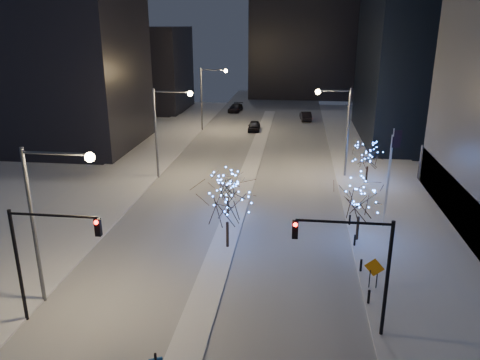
% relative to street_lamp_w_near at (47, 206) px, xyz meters
% --- Properties ---
extents(ground, '(160.00, 160.00, 0.00)m').
position_rel_street_lamp_w_near_xyz_m(ground, '(8.94, -2.00, -6.50)').
color(ground, silver).
rests_on(ground, ground).
extents(road, '(20.00, 130.00, 0.02)m').
position_rel_street_lamp_w_near_xyz_m(road, '(8.94, 33.00, -6.49)').
color(road, '#A5ABB4').
rests_on(road, ground).
extents(median, '(2.00, 80.00, 0.15)m').
position_rel_street_lamp_w_near_xyz_m(median, '(8.94, 28.00, -6.42)').
color(median, silver).
rests_on(median, ground).
extents(east_sidewalk, '(10.00, 90.00, 0.15)m').
position_rel_street_lamp_w_near_xyz_m(east_sidewalk, '(23.94, 18.00, -6.42)').
color(east_sidewalk, silver).
rests_on(east_sidewalk, ground).
extents(west_sidewalk, '(8.00, 90.00, 0.15)m').
position_rel_street_lamp_w_near_xyz_m(west_sidewalk, '(-5.06, 18.00, -6.42)').
color(west_sidewalk, silver).
rests_on(west_sidewalk, ground).
extents(filler_west_near, '(22.00, 18.00, 24.00)m').
position_rel_street_lamp_w_near_xyz_m(filler_west_near, '(-19.06, 38.00, 5.50)').
color(filler_west_near, black).
rests_on(filler_west_near, ground).
extents(filler_west_far, '(18.00, 16.00, 16.00)m').
position_rel_street_lamp_w_near_xyz_m(filler_west_far, '(-17.06, 68.00, 1.50)').
color(filler_west_far, black).
rests_on(filler_west_far, ground).
extents(horizon_block, '(24.00, 14.00, 42.00)m').
position_rel_street_lamp_w_near_xyz_m(horizon_block, '(14.94, 90.00, 14.50)').
color(horizon_block, black).
rests_on(horizon_block, ground).
extents(street_lamp_w_near, '(4.40, 0.56, 10.00)m').
position_rel_street_lamp_w_near_xyz_m(street_lamp_w_near, '(0.00, 0.00, 0.00)').
color(street_lamp_w_near, '#595E66').
rests_on(street_lamp_w_near, ground).
extents(street_lamp_w_mid, '(4.40, 0.56, 10.00)m').
position_rel_street_lamp_w_near_xyz_m(street_lamp_w_mid, '(0.00, 25.00, 0.00)').
color(street_lamp_w_mid, '#595E66').
rests_on(street_lamp_w_mid, ground).
extents(street_lamp_w_far, '(4.40, 0.56, 10.00)m').
position_rel_street_lamp_w_near_xyz_m(street_lamp_w_far, '(0.00, 50.00, 0.00)').
color(street_lamp_w_far, '#595E66').
rests_on(street_lamp_w_far, ground).
extents(street_lamp_east, '(3.90, 0.56, 10.00)m').
position_rel_street_lamp_w_near_xyz_m(street_lamp_east, '(19.02, 28.00, -0.05)').
color(street_lamp_east, '#595E66').
rests_on(street_lamp_east, ground).
extents(traffic_signal_west, '(5.26, 0.43, 7.00)m').
position_rel_street_lamp_w_near_xyz_m(traffic_signal_west, '(0.50, -2.00, -1.74)').
color(traffic_signal_west, black).
rests_on(traffic_signal_west, ground).
extents(traffic_signal_east, '(5.26, 0.43, 7.00)m').
position_rel_street_lamp_w_near_xyz_m(traffic_signal_east, '(17.88, -1.00, -1.74)').
color(traffic_signal_east, black).
rests_on(traffic_signal_east, ground).
extents(flagpoles, '(1.35, 2.60, 8.00)m').
position_rel_street_lamp_w_near_xyz_m(flagpoles, '(22.30, 15.25, -1.70)').
color(flagpoles, silver).
rests_on(flagpoles, east_sidewalk).
extents(bollards, '(0.16, 12.16, 0.90)m').
position_rel_street_lamp_w_near_xyz_m(bollards, '(19.14, 8.00, -5.90)').
color(bollards, black).
rests_on(bollards, east_sidewalk).
extents(car_near, '(2.07, 4.79, 1.61)m').
position_rel_street_lamp_w_near_xyz_m(car_near, '(7.44, 50.39, -5.70)').
color(car_near, black).
rests_on(car_near, ground).
extents(car_mid, '(2.24, 5.09, 1.62)m').
position_rel_street_lamp_w_near_xyz_m(car_mid, '(15.79, 60.19, -5.69)').
color(car_mid, black).
rests_on(car_mid, ground).
extents(car_far, '(2.75, 5.53, 1.55)m').
position_rel_street_lamp_w_near_xyz_m(car_far, '(2.17, 67.28, -5.73)').
color(car_far, black).
rests_on(car_far, ground).
extents(holiday_tree_median_near, '(5.34, 5.34, 5.92)m').
position_rel_street_lamp_w_near_xyz_m(holiday_tree_median_near, '(9.32, 8.61, -2.54)').
color(holiday_tree_median_near, black).
rests_on(holiday_tree_median_near, median).
extents(holiday_tree_median_far, '(3.60, 3.60, 4.24)m').
position_rel_street_lamp_w_near_xyz_m(holiday_tree_median_far, '(8.44, 14.71, -3.47)').
color(holiday_tree_median_far, black).
rests_on(holiday_tree_median_far, median).
extents(holiday_tree_plaza_near, '(4.24, 4.24, 5.24)m').
position_rel_street_lamp_w_near_xyz_m(holiday_tree_plaza_near, '(19.44, 11.13, -2.91)').
color(holiday_tree_plaza_near, black).
rests_on(holiday_tree_plaza_near, east_sidewalk).
extents(holiday_tree_plaza_far, '(4.10, 4.10, 4.38)m').
position_rel_street_lamp_w_near_xyz_m(holiday_tree_plaza_far, '(22.13, 26.33, -3.48)').
color(holiday_tree_plaza_far, black).
rests_on(holiday_tree_plaza_far, east_sidewalk).
extents(construction_sign, '(1.26, 0.42, 2.14)m').
position_rel_street_lamp_w_near_xyz_m(construction_sign, '(19.65, 3.87, -5.06)').
color(construction_sign, black).
rests_on(construction_sign, east_sidewalk).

